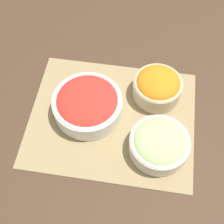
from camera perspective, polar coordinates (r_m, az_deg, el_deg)
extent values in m
plane|color=#422D1E|center=(0.88, 0.00, -1.13)|extent=(3.00, 3.00, 0.00)
cube|color=#937F56|center=(0.87, 0.00, -1.07)|extent=(0.46, 0.37, 0.00)
cylinder|color=white|center=(0.86, -4.49, 1.17)|extent=(0.19, 0.19, 0.05)
torus|color=white|center=(0.84, -4.61, 2.14)|extent=(0.19, 0.19, 0.01)
ellipsoid|color=red|center=(0.84, -4.61, 2.14)|extent=(0.17, 0.17, 0.04)
cylinder|color=silver|center=(0.82, 8.56, -6.00)|extent=(0.15, 0.15, 0.05)
torus|color=silver|center=(0.80, 8.78, -5.28)|extent=(0.15, 0.15, 0.01)
ellipsoid|color=#A8CC7F|center=(0.80, 8.78, -5.28)|extent=(0.14, 0.14, 0.04)
cylinder|color=#C6B28E|center=(0.90, 8.22, 4.29)|extent=(0.14, 0.14, 0.06)
torus|color=#C6B28E|center=(0.88, 8.45, 5.31)|extent=(0.14, 0.14, 0.01)
ellipsoid|color=orange|center=(0.88, 8.45, 5.31)|extent=(0.12, 0.12, 0.05)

